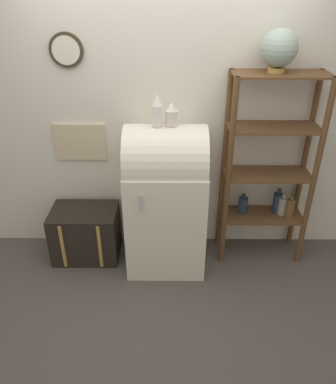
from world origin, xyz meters
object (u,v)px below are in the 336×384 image
suitcase_trunk (86,233)px  globe (279,49)px  refrigerator (166,196)px  vase_center (172,115)px  vase_left (157,111)px

suitcase_trunk → globe: 2.35m
refrigerator → vase_center: size_ratio=7.17×
suitcase_trunk → vase_left: size_ratio=2.35×
globe → vase_center: (-0.82, -0.13, -0.48)m
refrigerator → globe: globe is taller
refrigerator → vase_center: 0.75m
refrigerator → suitcase_trunk: size_ratio=2.20×
suitcase_trunk → vase_center: 1.46m
refrigerator → globe: 1.51m
refrigerator → vase_left: 0.79m
suitcase_trunk → vase_left: (0.71, -0.07, 1.24)m
refrigerator → globe: size_ratio=4.19×
vase_left → vase_center: bearing=8.4°
suitcase_trunk → vase_left: 1.43m
suitcase_trunk → globe: globe is taller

